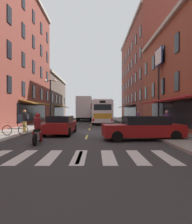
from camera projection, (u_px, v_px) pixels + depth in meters
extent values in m
cube|color=#333335|center=(88.00, 133.00, 18.50)|extent=(34.80, 80.00, 0.10)
cube|color=#DBCC4C|center=(79.00, 157.00, 8.50)|extent=(0.14, 2.40, 0.01)
cube|color=#DBCC4C|center=(86.00, 137.00, 15.00)|extent=(0.14, 2.40, 0.01)
cube|color=#DBCC4C|center=(89.00, 129.00, 21.50)|extent=(0.14, 2.40, 0.01)
cube|color=#DBCC4C|center=(90.00, 125.00, 28.00)|extent=(0.14, 2.40, 0.01)
cube|color=#DBCC4C|center=(91.00, 122.00, 34.50)|extent=(0.14, 2.40, 0.01)
cube|color=#DBCC4C|center=(92.00, 120.00, 41.00)|extent=(0.14, 2.40, 0.01)
cube|color=#DBCC4C|center=(93.00, 119.00, 47.50)|extent=(0.14, 2.40, 0.01)
cube|color=#DBCC4C|center=(93.00, 118.00, 54.00)|extent=(0.14, 2.40, 0.01)
cube|color=silver|center=(21.00, 157.00, 8.49)|extent=(0.50, 2.80, 0.01)
cube|color=silver|center=(50.00, 157.00, 8.49)|extent=(0.50, 2.80, 0.01)
cube|color=silver|center=(79.00, 157.00, 8.50)|extent=(0.50, 2.80, 0.01)
cube|color=silver|center=(108.00, 157.00, 8.50)|extent=(0.50, 2.80, 0.01)
cube|color=silver|center=(136.00, 157.00, 8.50)|extent=(0.50, 2.80, 0.01)
cube|color=silver|center=(165.00, 157.00, 8.50)|extent=(0.50, 2.80, 0.01)
cube|color=gray|center=(17.00, 131.00, 18.48)|extent=(3.00, 80.00, 0.14)
cube|color=gray|center=(159.00, 131.00, 18.51)|extent=(3.00, 80.00, 0.14)
cube|color=brown|center=(2.00, 57.00, 28.43)|extent=(8.00, 19.90, 17.22)
cube|color=black|center=(33.00, 113.00, 28.47)|extent=(0.10, 12.00, 2.10)
cube|color=brown|center=(39.00, 103.00, 28.47)|extent=(1.38, 11.20, 0.44)
cube|color=black|center=(9.00, 84.00, 20.46)|extent=(0.10, 1.00, 1.60)
cube|color=black|center=(23.00, 89.00, 24.46)|extent=(0.10, 1.00, 1.60)
cube|color=black|center=(33.00, 92.00, 28.46)|extent=(0.10, 1.00, 1.60)
cube|color=black|center=(41.00, 94.00, 32.46)|extent=(0.10, 1.00, 1.60)
cube|color=black|center=(47.00, 96.00, 36.46)|extent=(0.10, 1.00, 1.60)
cube|color=black|center=(9.00, 50.00, 20.45)|extent=(0.10, 1.00, 1.60)
cube|color=black|center=(23.00, 60.00, 24.45)|extent=(0.10, 1.00, 1.60)
cube|color=black|center=(33.00, 67.00, 28.45)|extent=(0.10, 1.00, 1.60)
cube|color=black|center=(41.00, 72.00, 32.45)|extent=(0.10, 1.00, 1.60)
cube|color=black|center=(47.00, 77.00, 36.45)|extent=(0.10, 1.00, 1.60)
cube|color=black|center=(9.00, 15.00, 20.43)|extent=(0.10, 1.00, 1.60)
cube|color=black|center=(23.00, 31.00, 24.43)|extent=(0.10, 1.00, 1.60)
cube|color=black|center=(33.00, 42.00, 28.43)|extent=(0.10, 1.00, 1.60)
cube|color=black|center=(41.00, 50.00, 32.43)|extent=(0.10, 1.00, 1.60)
cube|color=black|center=(47.00, 57.00, 36.43)|extent=(0.10, 1.00, 1.60)
cube|color=black|center=(23.00, 1.00, 24.42)|extent=(0.10, 1.00, 1.60)
cube|color=black|center=(33.00, 17.00, 28.42)|extent=(0.10, 1.00, 1.60)
cube|color=black|center=(41.00, 28.00, 32.42)|extent=(0.10, 1.00, 1.60)
cube|color=black|center=(47.00, 38.00, 36.42)|extent=(0.10, 1.00, 1.60)
cube|color=brown|center=(40.00, 98.00, 48.45)|extent=(8.00, 19.90, 9.22)
cube|color=#B2AD9E|center=(59.00, 78.00, 48.44)|extent=(0.44, 19.40, 0.40)
cube|color=black|center=(59.00, 112.00, 48.47)|extent=(0.10, 12.00, 2.10)
cube|color=brown|center=(62.00, 106.00, 48.47)|extent=(1.38, 11.20, 0.44)
cube|color=black|center=(52.00, 98.00, 40.46)|extent=(0.10, 1.00, 1.60)
cube|color=black|center=(56.00, 99.00, 44.46)|extent=(0.10, 1.00, 1.60)
cube|color=black|center=(59.00, 100.00, 48.46)|extent=(0.10, 1.00, 1.60)
cube|color=black|center=(62.00, 101.00, 52.46)|extent=(0.10, 1.00, 1.60)
cube|color=black|center=(64.00, 101.00, 56.46)|extent=(0.10, 1.00, 1.60)
cube|color=#B2AD9E|center=(176.00, 10.00, 18.47)|extent=(0.44, 26.07, 0.40)
cube|color=black|center=(176.00, 113.00, 18.51)|extent=(0.10, 16.00, 2.10)
cube|color=maroon|center=(168.00, 99.00, 18.50)|extent=(1.38, 14.93, 0.44)
cube|color=black|center=(176.00, 82.00, 18.49)|extent=(0.10, 1.00, 1.60)
cube|color=black|center=(162.00, 87.00, 22.30)|extent=(0.10, 1.00, 1.60)
cube|color=black|center=(153.00, 90.00, 26.11)|extent=(0.10, 1.00, 1.60)
cube|color=black|center=(145.00, 93.00, 29.92)|extent=(0.10, 1.00, 1.60)
cube|color=black|center=(176.00, 43.00, 18.48)|extent=(0.10, 1.00, 1.60)
cube|color=black|center=(163.00, 55.00, 22.29)|extent=(0.10, 1.00, 1.60)
cube|color=black|center=(153.00, 63.00, 26.10)|extent=(0.10, 1.00, 1.60)
cube|color=black|center=(145.00, 69.00, 29.91)|extent=(0.10, 1.00, 1.60)
cube|color=brown|center=(148.00, 75.00, 45.15)|extent=(8.00, 26.57, 17.99)
cube|color=#B2AD9E|center=(128.00, 33.00, 45.10)|extent=(0.44, 26.07, 0.40)
cube|color=black|center=(129.00, 112.00, 45.17)|extent=(0.10, 16.00, 2.10)
cube|color=black|center=(125.00, 106.00, 45.17)|extent=(1.38, 14.93, 0.44)
cube|color=black|center=(140.00, 95.00, 33.73)|extent=(0.10, 1.00, 1.60)
cube|color=black|center=(135.00, 97.00, 37.54)|extent=(0.10, 1.00, 1.60)
cube|color=black|center=(132.00, 98.00, 41.35)|extent=(0.10, 1.00, 1.60)
cube|color=black|center=(129.00, 99.00, 45.16)|extent=(0.10, 1.00, 1.60)
cube|color=black|center=(126.00, 100.00, 48.97)|extent=(0.10, 1.00, 1.60)
cube|color=black|center=(124.00, 101.00, 52.78)|extent=(0.10, 1.00, 1.60)
cube|color=black|center=(122.00, 101.00, 56.59)|extent=(0.10, 1.00, 1.60)
cube|color=black|center=(140.00, 74.00, 33.72)|extent=(0.10, 1.00, 1.60)
cube|color=black|center=(135.00, 78.00, 37.53)|extent=(0.10, 1.00, 1.60)
cube|color=black|center=(132.00, 81.00, 41.34)|extent=(0.10, 1.00, 1.60)
cube|color=black|center=(129.00, 83.00, 45.15)|extent=(0.10, 1.00, 1.60)
cube|color=black|center=(126.00, 85.00, 48.96)|extent=(0.10, 1.00, 1.60)
cube|color=black|center=(124.00, 87.00, 52.76)|extent=(0.10, 1.00, 1.60)
cube|color=black|center=(122.00, 89.00, 56.57)|extent=(0.10, 1.00, 1.60)
cube|color=black|center=(140.00, 53.00, 33.70)|extent=(0.10, 1.00, 1.60)
cube|color=black|center=(135.00, 59.00, 37.51)|extent=(0.10, 1.00, 1.60)
cube|color=black|center=(132.00, 63.00, 41.32)|extent=(0.10, 1.00, 1.60)
cube|color=black|center=(129.00, 67.00, 45.13)|extent=(0.10, 1.00, 1.60)
cube|color=black|center=(126.00, 71.00, 48.94)|extent=(0.10, 1.00, 1.60)
cube|color=black|center=(124.00, 74.00, 52.75)|extent=(0.10, 1.00, 1.60)
cube|color=black|center=(122.00, 76.00, 56.56)|extent=(0.10, 1.00, 1.60)
cube|color=black|center=(140.00, 32.00, 33.69)|extent=(0.10, 1.00, 1.60)
cube|color=black|center=(135.00, 40.00, 37.50)|extent=(0.10, 1.00, 1.60)
cube|color=black|center=(132.00, 46.00, 41.31)|extent=(0.10, 1.00, 1.60)
cube|color=black|center=(129.00, 52.00, 45.12)|extent=(0.10, 1.00, 1.60)
cube|color=black|center=(126.00, 56.00, 48.93)|extent=(0.10, 1.00, 1.60)
cube|color=black|center=(124.00, 60.00, 52.74)|extent=(0.10, 1.00, 1.60)
cube|color=black|center=(122.00, 64.00, 56.54)|extent=(0.10, 1.00, 1.60)
cylinder|color=black|center=(158.00, 96.00, 22.79)|extent=(0.18, 0.18, 6.37)
cylinder|color=black|center=(158.00, 126.00, 22.81)|extent=(0.40, 0.40, 0.24)
cube|color=navy|center=(158.00, 57.00, 22.78)|extent=(0.10, 2.37, 1.72)
cube|color=white|center=(157.00, 57.00, 22.78)|extent=(0.04, 2.21, 1.56)
cube|color=white|center=(159.00, 57.00, 22.78)|extent=(0.04, 2.21, 1.56)
cube|color=white|center=(102.00, 111.00, 31.94)|extent=(2.88, 11.82, 2.71)
cube|color=silver|center=(102.00, 101.00, 31.93)|extent=(2.65, 10.62, 0.16)
cube|color=black|center=(102.00, 110.00, 32.24)|extent=(2.85, 9.43, 0.96)
cube|color=#19723F|center=(102.00, 119.00, 31.94)|extent=(2.90, 11.43, 0.36)
cube|color=black|center=(102.00, 110.00, 37.77)|extent=(2.25, 0.18, 1.10)
cube|color=black|center=(102.00, 107.00, 26.10)|extent=(2.05, 0.18, 0.70)
cube|color=gold|center=(102.00, 116.00, 26.09)|extent=(2.15, 0.16, 0.64)
cube|color=black|center=(102.00, 102.00, 26.08)|extent=(0.70, 0.12, 0.28)
cube|color=red|center=(93.00, 120.00, 26.11)|extent=(0.20, 0.09, 0.28)
cube|color=red|center=(111.00, 120.00, 26.06)|extent=(0.20, 0.09, 0.28)
cylinder|color=black|center=(95.00, 119.00, 35.85)|extent=(0.33, 1.01, 1.00)
cylinder|color=black|center=(109.00, 119.00, 35.79)|extent=(0.33, 1.01, 1.00)
cylinder|color=black|center=(93.00, 121.00, 28.59)|extent=(0.33, 1.01, 1.00)
cylinder|color=black|center=(111.00, 121.00, 28.53)|extent=(0.33, 1.01, 1.00)
cube|color=#B21E19|center=(85.00, 112.00, 41.27)|extent=(2.32, 2.37, 2.40)
cube|color=black|center=(85.00, 108.00, 42.40)|extent=(2.00, 0.12, 0.80)
cube|color=white|center=(84.00, 107.00, 37.62)|extent=(2.45, 4.96, 3.43)
cube|color=maroon|center=(91.00, 106.00, 37.61)|extent=(0.09, 2.96, 0.90)
cube|color=black|center=(84.00, 118.00, 38.80)|extent=(1.97, 6.91, 0.24)
cylinder|color=black|center=(79.00, 118.00, 41.08)|extent=(0.29, 0.90, 0.90)
cylinder|color=black|center=(91.00, 118.00, 41.07)|extent=(0.29, 0.90, 0.90)
cylinder|color=black|center=(77.00, 119.00, 36.90)|extent=(0.29, 0.90, 0.90)
cylinder|color=black|center=(90.00, 119.00, 36.88)|extent=(0.29, 0.90, 0.90)
cube|color=maroon|center=(142.00, 130.00, 13.42)|extent=(4.91, 2.23, 0.71)
cube|color=black|center=(145.00, 120.00, 13.44)|extent=(2.71, 1.90, 0.53)
cube|color=red|center=(186.00, 127.00, 12.87)|extent=(0.08, 0.20, 0.14)
cube|color=red|center=(174.00, 125.00, 14.36)|extent=(0.08, 0.20, 0.14)
cylinder|color=black|center=(117.00, 137.00, 12.41)|extent=(0.66, 0.27, 0.64)
cylinder|color=black|center=(112.00, 133.00, 14.16)|extent=(0.66, 0.27, 0.64)
cylinder|color=black|center=(175.00, 136.00, 12.69)|extent=(0.66, 0.27, 0.64)
cylinder|color=black|center=(163.00, 133.00, 14.44)|extent=(0.66, 0.27, 0.64)
cube|color=maroon|center=(60.00, 126.00, 16.70)|extent=(1.90, 4.84, 0.70)
cube|color=black|center=(60.00, 119.00, 16.50)|extent=(1.68, 2.63, 0.48)
cube|color=red|center=(43.00, 125.00, 14.34)|extent=(0.20, 0.07, 0.14)
cube|color=red|center=(64.00, 125.00, 14.30)|extent=(0.20, 0.07, 0.14)
cylinder|color=black|center=(54.00, 128.00, 18.42)|extent=(0.24, 0.65, 0.64)
cylinder|color=black|center=(74.00, 128.00, 18.37)|extent=(0.24, 0.65, 0.64)
cylinder|color=black|center=(43.00, 132.00, 15.02)|extent=(0.24, 0.65, 0.64)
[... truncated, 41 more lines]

